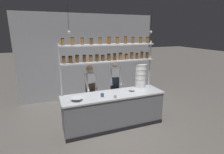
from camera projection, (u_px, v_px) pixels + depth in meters
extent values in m
plane|color=#5B5651|center=(113.00, 125.00, 4.87)|extent=(40.00, 40.00, 0.00)
cube|color=#939399|center=(90.00, 57.00, 6.69)|extent=(5.15, 0.12, 3.15)
cube|color=slate|center=(114.00, 110.00, 4.76)|extent=(2.69, 0.72, 0.88)
cube|color=#B7BABF|center=(114.00, 95.00, 4.64)|extent=(2.75, 0.76, 0.04)
cube|color=black|center=(119.00, 130.00, 4.53)|extent=(2.69, 0.03, 0.10)
cylinder|color=#B7BABF|center=(61.00, 88.00, 4.43)|extent=(0.04, 0.04, 2.26)
cylinder|color=#B7BABF|center=(149.00, 79.00, 5.33)|extent=(0.04, 0.04, 2.26)
cube|color=#B7BABF|center=(109.00, 61.00, 4.72)|extent=(2.59, 0.28, 0.04)
cylinder|color=brown|center=(64.00, 60.00, 4.28)|extent=(0.08, 0.08, 0.16)
cylinder|color=black|center=(64.00, 56.00, 4.26)|extent=(0.08, 0.08, 0.02)
cylinder|color=#513314|center=(70.00, 60.00, 4.34)|extent=(0.09, 0.09, 0.16)
cylinder|color=black|center=(70.00, 56.00, 4.32)|extent=(0.10, 0.10, 0.02)
cylinder|color=brown|center=(77.00, 59.00, 4.40)|extent=(0.09, 0.09, 0.17)
cylinder|color=black|center=(77.00, 55.00, 4.37)|extent=(0.09, 0.09, 0.02)
cylinder|color=#513314|center=(84.00, 59.00, 4.46)|extent=(0.08, 0.08, 0.17)
cylinder|color=black|center=(84.00, 55.00, 4.44)|extent=(0.08, 0.08, 0.02)
cylinder|color=brown|center=(91.00, 59.00, 4.52)|extent=(0.09, 0.09, 0.15)
cylinder|color=black|center=(91.00, 56.00, 4.50)|extent=(0.09, 0.09, 0.02)
cylinder|color=#513314|center=(97.00, 58.00, 4.58)|extent=(0.09, 0.09, 0.16)
cylinder|color=black|center=(97.00, 55.00, 4.56)|extent=(0.09, 0.09, 0.02)
cylinder|color=#513314|center=(103.00, 58.00, 4.64)|extent=(0.09, 0.09, 0.15)
cylinder|color=black|center=(103.00, 55.00, 4.62)|extent=(0.09, 0.09, 0.02)
cylinder|color=brown|center=(109.00, 58.00, 4.70)|extent=(0.09, 0.09, 0.16)
cylinder|color=black|center=(109.00, 54.00, 4.67)|extent=(0.10, 0.10, 0.02)
cylinder|color=#513314|center=(115.00, 57.00, 4.75)|extent=(0.08, 0.08, 0.17)
cylinder|color=black|center=(115.00, 54.00, 4.73)|extent=(0.09, 0.09, 0.02)
cylinder|color=brown|center=(121.00, 57.00, 4.81)|extent=(0.09, 0.09, 0.18)
cylinder|color=black|center=(121.00, 53.00, 4.79)|extent=(0.09, 0.09, 0.02)
cylinder|color=brown|center=(126.00, 57.00, 4.88)|extent=(0.08, 0.08, 0.14)
cylinder|color=black|center=(126.00, 54.00, 4.86)|extent=(0.09, 0.09, 0.02)
cylinder|color=brown|center=(132.00, 56.00, 4.94)|extent=(0.09, 0.09, 0.17)
cylinder|color=black|center=(132.00, 53.00, 4.91)|extent=(0.09, 0.09, 0.02)
cylinder|color=brown|center=(137.00, 56.00, 5.00)|extent=(0.08, 0.08, 0.14)
cylinder|color=black|center=(137.00, 54.00, 4.98)|extent=(0.08, 0.08, 0.02)
cylinder|color=brown|center=(142.00, 55.00, 5.05)|extent=(0.08, 0.08, 0.18)
cylinder|color=black|center=(142.00, 52.00, 5.03)|extent=(0.08, 0.08, 0.02)
cylinder|color=brown|center=(147.00, 56.00, 5.12)|extent=(0.09, 0.09, 0.15)
cylinder|color=black|center=(147.00, 53.00, 5.10)|extent=(0.09, 0.09, 0.02)
cube|color=#B7BABF|center=(109.00, 45.00, 4.61)|extent=(2.59, 0.28, 0.04)
cylinder|color=brown|center=(63.00, 42.00, 4.17)|extent=(0.08, 0.08, 0.15)
cylinder|color=black|center=(62.00, 38.00, 4.15)|extent=(0.08, 0.08, 0.02)
cylinder|color=brown|center=(73.00, 42.00, 4.25)|extent=(0.09, 0.09, 0.17)
cylinder|color=black|center=(72.00, 38.00, 4.23)|extent=(0.09, 0.09, 0.02)
cylinder|color=brown|center=(82.00, 42.00, 4.34)|extent=(0.08, 0.08, 0.16)
cylinder|color=black|center=(82.00, 38.00, 4.31)|extent=(0.08, 0.08, 0.02)
cylinder|color=#513314|center=(91.00, 42.00, 4.42)|extent=(0.09, 0.09, 0.14)
cylinder|color=black|center=(91.00, 38.00, 4.40)|extent=(0.09, 0.09, 0.02)
cylinder|color=brown|center=(100.00, 41.00, 4.50)|extent=(0.09, 0.09, 0.16)
cylinder|color=black|center=(100.00, 38.00, 4.48)|extent=(0.09, 0.09, 0.02)
cylinder|color=brown|center=(109.00, 41.00, 4.59)|extent=(0.10, 0.10, 0.17)
cylinder|color=black|center=(109.00, 37.00, 4.56)|extent=(0.10, 0.10, 0.02)
cylinder|color=brown|center=(117.00, 41.00, 4.67)|extent=(0.09, 0.09, 0.16)
cylinder|color=black|center=(117.00, 37.00, 4.65)|extent=(0.09, 0.09, 0.02)
cylinder|color=brown|center=(126.00, 40.00, 4.75)|extent=(0.09, 0.09, 0.18)
cylinder|color=black|center=(126.00, 37.00, 4.73)|extent=(0.09, 0.09, 0.02)
cylinder|color=brown|center=(133.00, 41.00, 4.83)|extent=(0.08, 0.08, 0.16)
cylinder|color=black|center=(133.00, 37.00, 4.81)|extent=(0.08, 0.08, 0.02)
cylinder|color=brown|center=(141.00, 40.00, 4.92)|extent=(0.09, 0.09, 0.15)
cylinder|color=black|center=(141.00, 37.00, 4.90)|extent=(0.09, 0.09, 0.02)
cylinder|color=brown|center=(148.00, 40.00, 5.00)|extent=(0.10, 0.10, 0.15)
cylinder|color=black|center=(148.00, 37.00, 4.98)|extent=(0.10, 0.10, 0.02)
cylinder|color=black|center=(88.00, 107.00, 5.13)|extent=(0.11, 0.11, 0.78)
cylinder|color=black|center=(93.00, 105.00, 5.22)|extent=(0.11, 0.11, 0.78)
cube|color=#473828|center=(90.00, 88.00, 5.03)|extent=(0.26, 0.22, 0.34)
cube|color=white|center=(90.00, 78.00, 4.95)|extent=(0.26, 0.23, 0.28)
sphere|color=#A37A5B|center=(90.00, 69.00, 4.89)|extent=(0.20, 0.20, 0.20)
cylinder|color=white|center=(87.00, 82.00, 4.85)|extent=(0.13, 0.25, 0.51)
cylinder|color=white|center=(95.00, 81.00, 5.02)|extent=(0.13, 0.25, 0.51)
cylinder|color=black|center=(112.00, 101.00, 5.40)|extent=(0.11, 0.11, 0.85)
cylinder|color=black|center=(117.00, 101.00, 5.44)|extent=(0.11, 0.11, 0.85)
cube|color=#232838|center=(115.00, 82.00, 5.27)|extent=(0.24, 0.19, 0.37)
cube|color=white|center=(115.00, 72.00, 5.18)|extent=(0.24, 0.20, 0.30)
sphere|color=beige|center=(115.00, 62.00, 5.11)|extent=(0.22, 0.22, 0.22)
cylinder|color=white|center=(111.00, 76.00, 5.11)|extent=(0.10, 0.26, 0.56)
cylinder|color=white|center=(120.00, 75.00, 5.19)|extent=(0.10, 0.26, 0.56)
cylinder|color=white|center=(140.00, 85.00, 5.18)|extent=(0.31, 0.31, 0.13)
cylinder|color=silver|center=(140.00, 83.00, 5.16)|extent=(0.33, 0.33, 0.01)
cylinder|color=white|center=(140.00, 81.00, 5.14)|extent=(0.31, 0.31, 0.13)
cylinder|color=silver|center=(140.00, 78.00, 5.12)|extent=(0.33, 0.33, 0.01)
cylinder|color=white|center=(140.00, 76.00, 5.11)|extent=(0.31, 0.31, 0.13)
cylinder|color=silver|center=(141.00, 74.00, 5.09)|extent=(0.33, 0.33, 0.01)
cylinder|color=white|center=(141.00, 71.00, 5.07)|extent=(0.31, 0.31, 0.13)
cylinder|color=silver|center=(141.00, 69.00, 5.05)|extent=(0.33, 0.33, 0.01)
cylinder|color=white|center=(141.00, 67.00, 5.04)|extent=(0.31, 0.31, 0.13)
cylinder|color=silver|center=(141.00, 64.00, 5.02)|extent=(0.33, 0.33, 0.01)
cylinder|color=silver|center=(77.00, 101.00, 4.18)|extent=(0.13, 0.13, 0.01)
cone|color=silver|center=(77.00, 99.00, 4.17)|extent=(0.28, 0.28, 0.08)
cylinder|color=#B2B7BC|center=(132.00, 91.00, 4.85)|extent=(0.08, 0.08, 0.01)
cone|color=#B2B7BC|center=(132.00, 90.00, 4.85)|extent=(0.17, 0.17, 0.05)
cylinder|color=#B2B7BC|center=(115.00, 97.00, 4.33)|extent=(0.07, 0.07, 0.09)
cylinder|color=#334C70|center=(102.00, 95.00, 4.44)|extent=(0.09, 0.09, 0.08)
cylinder|color=black|center=(68.00, 18.00, 3.78)|extent=(0.01, 0.01, 0.59)
sphere|color=#F9E5B2|center=(69.00, 32.00, 3.86)|extent=(0.07, 0.07, 0.07)
cylinder|color=black|center=(152.00, 20.00, 4.52)|extent=(0.01, 0.01, 0.59)
sphere|color=#F9E5B2|center=(151.00, 32.00, 4.60)|extent=(0.07, 0.07, 0.07)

